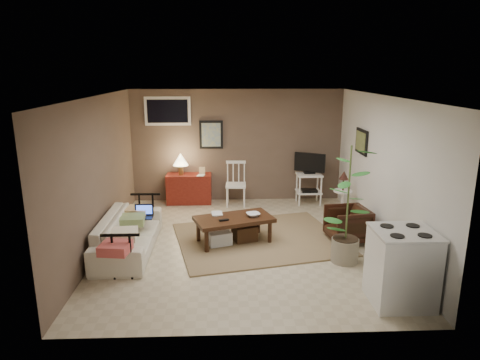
{
  "coord_description": "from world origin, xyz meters",
  "views": [
    {
      "loc": [
        -0.29,
        -6.56,
        2.79
      ],
      "look_at": [
        -0.02,
        0.35,
        1.0
      ],
      "focal_mm": 32.0,
      "sensor_mm": 36.0,
      "label": 1
    }
  ],
  "objects_px": {
    "coffee_table": "(233,228)",
    "potted_plant": "(348,201)",
    "armchair": "(348,223)",
    "red_console": "(188,186)",
    "sofa": "(128,228)",
    "spindle_chair": "(236,185)",
    "stove": "(402,267)",
    "tv_stand": "(309,177)",
    "side_table": "(343,190)"
  },
  "relations": [
    {
      "from": "coffee_table",
      "to": "potted_plant",
      "type": "bearing_deg",
      "value": -25.03
    },
    {
      "from": "sofa",
      "to": "side_table",
      "type": "xyz_separation_m",
      "value": [
        3.77,
        1.34,
        0.2
      ]
    },
    {
      "from": "coffee_table",
      "to": "tv_stand",
      "type": "height_order",
      "value": "tv_stand"
    },
    {
      "from": "armchair",
      "to": "stove",
      "type": "height_order",
      "value": "stove"
    },
    {
      "from": "spindle_chair",
      "to": "armchair",
      "type": "distance_m",
      "value": 2.74
    },
    {
      "from": "armchair",
      "to": "side_table",
      "type": "bearing_deg",
      "value": 161.25
    },
    {
      "from": "side_table",
      "to": "armchair",
      "type": "relative_size",
      "value": 1.47
    },
    {
      "from": "coffee_table",
      "to": "red_console",
      "type": "xyz_separation_m",
      "value": [
        -0.91,
        2.25,
        0.11
      ]
    },
    {
      "from": "spindle_chair",
      "to": "tv_stand",
      "type": "height_order",
      "value": "tv_stand"
    },
    {
      "from": "sofa",
      "to": "side_table",
      "type": "relative_size",
      "value": 2.09
    },
    {
      "from": "spindle_chair",
      "to": "stove",
      "type": "bearing_deg",
      "value": -64.72
    },
    {
      "from": "armchair",
      "to": "red_console",
      "type": "bearing_deg",
      "value": -136.55
    },
    {
      "from": "side_table",
      "to": "stove",
      "type": "distance_m",
      "value": 3.04
    },
    {
      "from": "sofa",
      "to": "stove",
      "type": "xyz_separation_m",
      "value": [
        3.66,
        -1.7,
        0.08
      ]
    },
    {
      "from": "sofa",
      "to": "spindle_chair",
      "type": "distance_m",
      "value": 2.91
    },
    {
      "from": "spindle_chair",
      "to": "tv_stand",
      "type": "distance_m",
      "value": 1.56
    },
    {
      "from": "red_console",
      "to": "spindle_chair",
      "type": "xyz_separation_m",
      "value": [
        1.01,
        -0.18,
        0.05
      ]
    },
    {
      "from": "tv_stand",
      "to": "spindle_chair",
      "type": "bearing_deg",
      "value": -179.53
    },
    {
      "from": "armchair",
      "to": "tv_stand",
      "type": "bearing_deg",
      "value": 178.72
    },
    {
      "from": "armchair",
      "to": "coffee_table",
      "type": "bearing_deg",
      "value": -97.67
    },
    {
      "from": "sofa",
      "to": "tv_stand",
      "type": "bearing_deg",
      "value": -54.96
    },
    {
      "from": "tv_stand",
      "to": "side_table",
      "type": "bearing_deg",
      "value": -65.44
    },
    {
      "from": "spindle_chair",
      "to": "tv_stand",
      "type": "bearing_deg",
      "value": 0.47
    },
    {
      "from": "spindle_chair",
      "to": "potted_plant",
      "type": "xyz_separation_m",
      "value": [
        1.54,
        -2.84,
        0.52
      ]
    },
    {
      "from": "red_console",
      "to": "tv_stand",
      "type": "xyz_separation_m",
      "value": [
        2.57,
        -0.17,
        0.21
      ]
    },
    {
      "from": "coffee_table",
      "to": "red_console",
      "type": "bearing_deg",
      "value": 112.01
    },
    {
      "from": "spindle_chair",
      "to": "red_console",
      "type": "bearing_deg",
      "value": 169.96
    },
    {
      "from": "sofa",
      "to": "spindle_chair",
      "type": "height_order",
      "value": "spindle_chair"
    },
    {
      "from": "sofa",
      "to": "coffee_table",
      "type": "bearing_deg",
      "value": -81.75
    },
    {
      "from": "side_table",
      "to": "tv_stand",
      "type": "bearing_deg",
      "value": 114.56
    },
    {
      "from": "red_console",
      "to": "side_table",
      "type": "xyz_separation_m",
      "value": [
        3.02,
        -1.15,
        0.21
      ]
    },
    {
      "from": "red_console",
      "to": "potted_plant",
      "type": "height_order",
      "value": "potted_plant"
    },
    {
      "from": "coffee_table",
      "to": "red_console",
      "type": "relative_size",
      "value": 1.27
    },
    {
      "from": "coffee_table",
      "to": "stove",
      "type": "distance_m",
      "value": 2.79
    },
    {
      "from": "red_console",
      "to": "stove",
      "type": "relative_size",
      "value": 1.15
    },
    {
      "from": "coffee_table",
      "to": "sofa",
      "type": "xyz_separation_m",
      "value": [
        -1.66,
        -0.24,
        0.12
      ]
    },
    {
      "from": "coffee_table",
      "to": "red_console",
      "type": "distance_m",
      "value": 2.43
    },
    {
      "from": "sofa",
      "to": "stove",
      "type": "relative_size",
      "value": 2.09
    },
    {
      "from": "red_console",
      "to": "side_table",
      "type": "height_order",
      "value": "red_console"
    },
    {
      "from": "spindle_chair",
      "to": "potted_plant",
      "type": "relative_size",
      "value": 0.51
    },
    {
      "from": "red_console",
      "to": "tv_stand",
      "type": "bearing_deg",
      "value": -3.71
    },
    {
      "from": "sofa",
      "to": "stove",
      "type": "distance_m",
      "value": 4.03
    },
    {
      "from": "coffee_table",
      "to": "potted_plant",
      "type": "xyz_separation_m",
      "value": [
        1.64,
        -0.77,
        0.69
      ]
    },
    {
      "from": "stove",
      "to": "red_console",
      "type": "bearing_deg",
      "value": 124.75
    },
    {
      "from": "sofa",
      "to": "armchair",
      "type": "xyz_separation_m",
      "value": [
        3.56,
        0.25,
        -0.06
      ]
    },
    {
      "from": "sofa",
      "to": "spindle_chair",
      "type": "relative_size",
      "value": 2.15
    },
    {
      "from": "red_console",
      "to": "potted_plant",
      "type": "distance_m",
      "value": 4.0
    },
    {
      "from": "tv_stand",
      "to": "potted_plant",
      "type": "relative_size",
      "value": 0.62
    },
    {
      "from": "tv_stand",
      "to": "potted_plant",
      "type": "xyz_separation_m",
      "value": [
        -0.01,
        -2.85,
        0.37
      ]
    },
    {
      "from": "coffee_table",
      "to": "potted_plant",
      "type": "distance_m",
      "value": 1.94
    }
  ]
}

